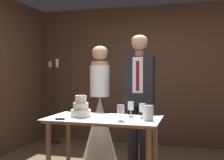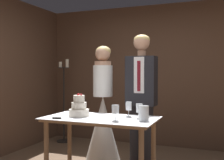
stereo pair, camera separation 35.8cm
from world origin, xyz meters
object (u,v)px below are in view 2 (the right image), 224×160
(hurricane_candle, at_px, (144,114))
(wine_glass_near, at_px, (139,108))
(cake_table, at_px, (100,127))
(candle_stand, at_px, (64,104))
(tiered_cake, at_px, (79,108))
(bride, at_px, (103,121))
(cake_knife, at_px, (64,118))
(wine_glass_far, at_px, (129,107))
(groom, at_px, (141,94))
(wine_glass_middle, at_px, (115,110))

(hurricane_candle, bearing_deg, wine_glass_near, 123.30)
(cake_table, bearing_deg, candle_stand, 131.87)
(tiered_cake, xyz_separation_m, bride, (-0.01, 0.74, -0.27))
(cake_knife, relative_size, hurricane_candle, 2.59)
(wine_glass_near, height_order, wine_glass_far, wine_glass_far)
(hurricane_candle, distance_m, groom, 0.81)
(cake_table, xyz_separation_m, candle_stand, (-1.53, 1.71, 0.03))
(cake_table, relative_size, cake_knife, 3.09)
(wine_glass_far, bearing_deg, wine_glass_near, -28.25)
(candle_stand, bearing_deg, cake_knife, -58.65)
(candle_stand, bearing_deg, wine_glass_far, -40.00)
(cake_knife, bearing_deg, wine_glass_middle, -4.47)
(cake_table, relative_size, wine_glass_near, 7.77)
(wine_glass_middle, xyz_separation_m, candle_stand, (-1.77, 1.86, -0.20))
(tiered_cake, height_order, wine_glass_far, tiered_cake)
(cake_table, bearing_deg, wine_glass_far, 33.02)
(cake_table, height_order, bride, bride)
(candle_stand, bearing_deg, tiered_cake, -53.84)
(wine_glass_far, xyz_separation_m, bride, (-0.57, 0.55, -0.29))
(hurricane_candle, bearing_deg, cake_table, 176.74)
(cake_knife, height_order, wine_glass_far, wine_glass_far)
(cake_table, xyz_separation_m, cake_knife, (-0.33, -0.26, 0.12))
(cake_knife, bearing_deg, cake_table, 22.85)
(wine_glass_near, bearing_deg, cake_table, -167.11)
(hurricane_candle, bearing_deg, tiered_cake, 178.51)
(cake_table, height_order, wine_glass_far, wine_glass_far)
(cake_table, bearing_deg, wine_glass_middle, -31.80)
(cake_knife, xyz_separation_m, groom, (0.62, 0.99, 0.23))
(wine_glass_far, bearing_deg, hurricane_candle, -41.57)
(cake_knife, bearing_deg, groom, 43.08)
(wine_glass_middle, height_order, groom, groom)
(hurricane_candle, bearing_deg, candle_stand, 139.81)
(wine_glass_far, bearing_deg, wine_glass_middle, -96.64)
(wine_glass_near, relative_size, wine_glass_middle, 0.97)
(cake_knife, height_order, bride, bride)
(tiered_cake, xyz_separation_m, groom, (0.56, 0.74, 0.14))
(cake_knife, relative_size, wine_glass_middle, 2.44)
(wine_glass_near, relative_size, groom, 0.09)
(tiered_cake, xyz_separation_m, wine_glass_far, (0.56, 0.19, 0.02))
(wine_glass_near, distance_m, hurricane_candle, 0.16)
(wine_glass_near, xyz_separation_m, wine_glass_middle, (-0.20, -0.25, 0.01))
(wine_glass_far, relative_size, bride, 0.10)
(hurricane_candle, bearing_deg, cake_knife, -165.19)
(groom, bearing_deg, wine_glass_middle, -92.74)
(tiered_cake, distance_m, wine_glass_far, 0.59)
(wine_glass_middle, height_order, bride, bride)
(cake_knife, distance_m, wine_glass_near, 0.86)
(wine_glass_middle, relative_size, candle_stand, 0.11)
(wine_glass_near, bearing_deg, bride, 139.05)
(bride, bearing_deg, wine_glass_middle, -58.95)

